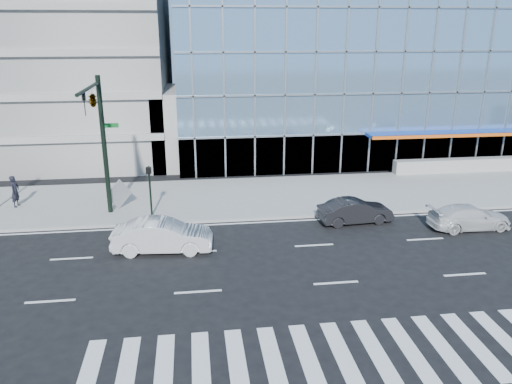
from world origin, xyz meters
TOP-DOWN VIEW (x-y plane):
  - ground at (0.00, 0.00)m, footprint 160.00×160.00m
  - sidewalk at (0.00, 8.00)m, footprint 120.00×8.00m
  - theatre_building at (14.00, 26.00)m, footprint 42.00×26.00m
  - parking_garage at (-20.00, 26.00)m, footprint 24.00×24.00m
  - ramp_block at (-6.00, 18.00)m, footprint 6.00×8.00m
  - traffic_signal at (-11.00, 4.57)m, footprint 1.14×5.74m
  - ped_signal_post at (-8.50, 4.94)m, footprint 0.30×0.33m
  - white_suv at (9.05, 1.16)m, footprint 4.59×1.95m
  - white_sedan at (-7.64, 0.35)m, footprint 5.02×2.06m
  - dark_sedan at (3.05, 2.80)m, footprint 4.31×1.81m
  - pedestrian at (-16.84, 7.73)m, footprint 0.59×0.79m
  - tilted_panel at (-10.50, 6.54)m, footprint 1.44×1.22m

SIDE VIEW (x-z plane):
  - ground at x=0.00m, z-range 0.00..0.00m
  - sidewalk at x=0.00m, z-range 0.00..0.15m
  - white_suv at x=9.05m, z-range 0.00..1.32m
  - dark_sedan at x=3.05m, z-range 0.00..1.38m
  - white_sedan at x=-7.64m, z-range 0.00..1.62m
  - tilted_panel at x=-10.50m, z-range 0.15..1.97m
  - pedestrian at x=-16.84m, z-range 0.15..2.10m
  - ped_signal_post at x=-8.50m, z-range 0.64..3.64m
  - ramp_block at x=-6.00m, z-range 0.00..6.00m
  - traffic_signal at x=-11.00m, z-range 2.16..10.16m
  - theatre_building at x=14.00m, z-range 0.00..15.00m
  - parking_garage at x=-20.00m, z-range 0.00..20.00m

